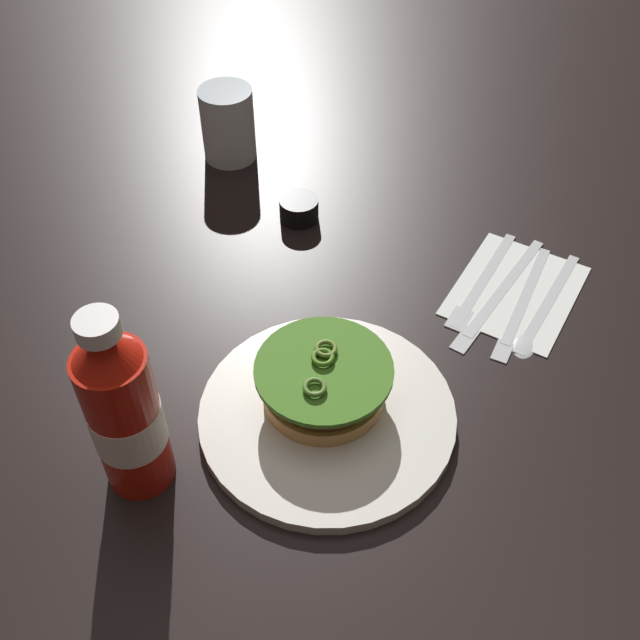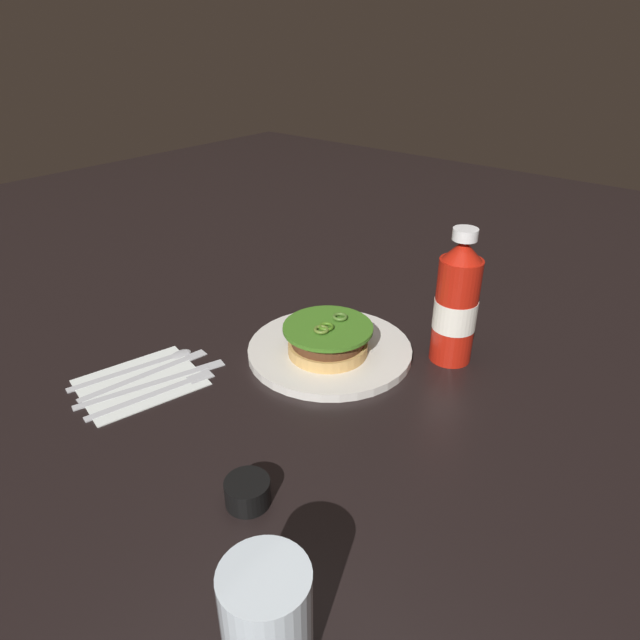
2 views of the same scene
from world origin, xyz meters
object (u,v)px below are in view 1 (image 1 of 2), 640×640
water_glass (228,124)px  steak_knife (521,306)px  burger_sandwich (324,382)px  napkin (516,290)px  ketchup_bottle (124,413)px  fork_utensil (479,286)px  butter_knife (495,298)px  spoon_utensil (540,316)px  condiment_cup (299,209)px  dinner_plate (327,414)px

water_glass → steak_knife: size_ratio=0.51×
burger_sandwich → napkin: (-0.22, 0.17, -0.03)m
ketchup_bottle → fork_utensil: bearing=141.6°
napkin → butter_knife: butter_knife is taller
fork_utensil → spoon_utensil: 0.08m
ketchup_bottle → butter_knife: 0.44m
napkin → butter_knife: 0.03m
spoon_utensil → water_glass: bearing=-113.9°
burger_sandwich → ketchup_bottle: size_ratio=0.65×
ketchup_bottle → condiment_cup: 0.41m
fork_utensil → butter_knife: (0.01, 0.02, 0.00)m
water_glass → fork_utensil: water_glass is taller
water_glass → butter_knife: (0.18, 0.40, -0.05)m
ketchup_bottle → butter_knife: bearing=138.3°
condiment_cup → butter_knife: bearing=73.3°
fork_utensil → spoon_utensil: size_ratio=0.99×
dinner_plate → steak_knife: dinner_plate is taller
water_glass → napkin: 0.45m
dinner_plate → ketchup_bottle: 0.20m
butter_knife → spoon_utensil: size_ratio=1.15×
dinner_plate → burger_sandwich: burger_sandwich is taller
burger_sandwich → butter_knife: (-0.20, 0.15, -0.03)m
steak_knife → burger_sandwich: bearing=-42.3°
fork_utensil → steak_knife: 0.05m
ketchup_bottle → fork_utensil: 0.44m
dinner_plate → steak_knife: bearing=141.2°
water_glass → burger_sandwich: bearing=33.1°
burger_sandwich → dinner_plate: bearing=28.5°
water_glass → fork_utensil: size_ratio=0.55×
ketchup_bottle → steak_knife: ketchup_bottle is taller
napkin → ketchup_bottle: bearing=-41.8°
napkin → spoon_utensil: size_ratio=0.88×
ketchup_bottle → water_glass: bearing=-168.0°
spoon_utensil → dinner_plate: bearing=-43.5°
burger_sandwich → steak_knife: 0.26m
steak_knife → ketchup_bottle: bearing=-45.0°
water_glass → steak_knife: 0.47m
dinner_plate → burger_sandwich: size_ratio=1.88×
dinner_plate → ketchup_bottle: size_ratio=1.22×
water_glass → spoon_utensil: bearing=66.1°
water_glass → fork_utensil: 0.41m
burger_sandwich → fork_utensil: 0.25m
dinner_plate → butter_knife: 0.26m
fork_utensil → steak_knife: (0.02, 0.05, 0.00)m
water_glass → steak_knife: water_glass is taller
ketchup_bottle → fork_utensil: size_ratio=1.14×
burger_sandwich → fork_utensil: burger_sandwich is taller
water_glass → spoon_utensil: size_ratio=0.55×
dinner_plate → butter_knife: bearing=147.2°
dinner_plate → condiment_cup: size_ratio=5.12×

